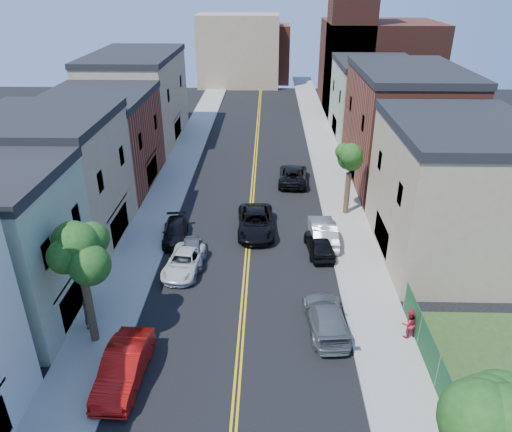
# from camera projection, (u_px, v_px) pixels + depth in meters

# --- Properties ---
(sidewalk_left) EXTENTS (3.20, 100.00, 0.15)m
(sidewalk_left) POSITION_uv_depth(u_px,v_px,m) (178.00, 168.00, 49.40)
(sidewalk_left) COLOR gray
(sidewalk_left) RESTS_ON ground
(sidewalk_right) EXTENTS (3.20, 100.00, 0.15)m
(sidewalk_right) POSITION_uv_depth(u_px,v_px,m) (331.00, 170.00, 49.03)
(sidewalk_right) COLOR gray
(sidewalk_right) RESTS_ON ground
(curb_left) EXTENTS (0.30, 100.00, 0.15)m
(curb_left) POSITION_uv_depth(u_px,v_px,m) (195.00, 169.00, 49.36)
(curb_left) COLOR gray
(curb_left) RESTS_ON ground
(curb_right) EXTENTS (0.30, 100.00, 0.15)m
(curb_right) POSITION_uv_depth(u_px,v_px,m) (314.00, 170.00, 49.07)
(curb_right) COLOR gray
(curb_right) RESTS_ON ground
(bldg_left_tan_near) EXTENTS (9.00, 10.00, 9.00)m
(bldg_left_tan_near) POSITION_uv_depth(u_px,v_px,m) (52.00, 185.00, 34.15)
(bldg_left_tan_near) COLOR #998466
(bldg_left_tan_near) RESTS_ON ground
(bldg_left_brick) EXTENTS (9.00, 12.00, 8.00)m
(bldg_left_brick) POSITION_uv_depth(u_px,v_px,m) (101.00, 143.00, 44.20)
(bldg_left_brick) COLOR brown
(bldg_left_brick) RESTS_ON ground
(bldg_left_tan_far) EXTENTS (9.00, 16.00, 9.50)m
(bldg_left_tan_far) POSITION_uv_depth(u_px,v_px,m) (138.00, 100.00, 56.37)
(bldg_left_tan_far) COLOR #998466
(bldg_left_tan_far) RESTS_ON ground
(bldg_right_tan) EXTENTS (9.00, 12.00, 9.00)m
(bldg_right_tan) POSITION_uv_depth(u_px,v_px,m) (453.00, 195.00, 32.61)
(bldg_right_tan) COLOR #998466
(bldg_right_tan) RESTS_ON ground
(bldg_right_brick) EXTENTS (9.00, 14.00, 10.00)m
(bldg_right_brick) POSITION_uv_depth(u_px,v_px,m) (403.00, 129.00, 44.89)
(bldg_right_brick) COLOR brown
(bldg_right_brick) RESTS_ON ground
(bldg_right_palegrn) EXTENTS (9.00, 12.00, 8.50)m
(bldg_right_palegrn) POSITION_uv_depth(u_px,v_px,m) (373.00, 102.00, 57.74)
(bldg_right_palegrn) COLOR gray
(bldg_right_palegrn) RESTS_ON ground
(church) EXTENTS (16.20, 14.20, 22.60)m
(church) POSITION_uv_depth(u_px,v_px,m) (372.00, 57.00, 69.80)
(church) COLOR #4C2319
(church) RESTS_ON ground
(backdrop_left) EXTENTS (14.00, 8.00, 12.00)m
(backdrop_left) POSITION_uv_depth(u_px,v_px,m) (238.00, 51.00, 84.17)
(backdrop_left) COLOR #998466
(backdrop_left) RESTS_ON ground
(backdrop_center) EXTENTS (10.00, 8.00, 10.00)m
(backdrop_center) POSITION_uv_depth(u_px,v_px,m) (262.00, 54.00, 88.10)
(backdrop_center) COLOR brown
(backdrop_center) RESTS_ON ground
(fence_right) EXTENTS (0.04, 15.00, 1.90)m
(fence_right) POSITION_uv_depth(u_px,v_px,m) (448.00, 398.00, 21.29)
(fence_right) COLOR #143F1E
(fence_right) RESTS_ON sidewalk_right
(tree_left_mid) EXTENTS (5.20, 5.20, 9.29)m
(tree_left_mid) POSITION_uv_depth(u_px,v_px,m) (76.00, 235.00, 23.25)
(tree_left_mid) COLOR #3C2E1E
(tree_left_mid) RESTS_ON sidewalk_left
(tree_right_corner) EXTENTS (5.80, 5.80, 10.35)m
(tree_right_corner) POSITION_uv_depth(u_px,v_px,m) (496.00, 390.00, 13.63)
(tree_right_corner) COLOR #3C2E1E
(tree_right_corner) RESTS_ON sidewalk_right
(tree_right_far) EXTENTS (4.40, 4.40, 8.03)m
(tree_right_far) POSITION_uv_depth(u_px,v_px,m) (352.00, 148.00, 37.55)
(tree_right_far) COLOR #3C2E1E
(tree_right_far) RESTS_ON sidewalk_right
(red_sedan) EXTENTS (2.02, 5.27, 1.71)m
(red_sedan) POSITION_uv_depth(u_px,v_px,m) (124.00, 367.00, 23.28)
(red_sedan) COLOR #AE0F0B
(red_sedan) RESTS_ON ground
(white_pickup) EXTENTS (2.68, 4.97, 1.32)m
(white_pickup) POSITION_uv_depth(u_px,v_px,m) (184.00, 262.00, 32.16)
(white_pickup) COLOR silver
(white_pickup) RESTS_ON ground
(grey_car_left) EXTENTS (1.96, 4.03, 1.33)m
(grey_car_left) POSITION_uv_depth(u_px,v_px,m) (192.00, 252.00, 33.28)
(grey_car_left) COLOR #55585D
(grey_car_left) RESTS_ON ground
(black_car_left) EXTENTS (2.29, 4.61, 1.29)m
(black_car_left) POSITION_uv_depth(u_px,v_px,m) (175.00, 232.00, 35.99)
(black_car_left) COLOR black
(black_car_left) RESTS_ON ground
(grey_car_right) EXTENTS (2.53, 5.38, 1.52)m
(grey_car_right) POSITION_uv_depth(u_px,v_px,m) (326.00, 317.00, 26.80)
(grey_car_right) COLOR #585C60
(grey_car_right) RESTS_ON ground
(black_car_right) EXTENTS (2.14, 4.47, 1.47)m
(black_car_right) POSITION_uv_depth(u_px,v_px,m) (319.00, 244.00, 34.23)
(black_car_right) COLOR black
(black_car_right) RESTS_ON ground
(silver_car_right) EXTENTS (1.93, 5.22, 1.71)m
(silver_car_right) POSITION_uv_depth(u_px,v_px,m) (323.00, 232.00, 35.59)
(silver_car_right) COLOR #AAAEB2
(silver_car_right) RESTS_ON ground
(dark_car_right_far) EXTENTS (2.98, 5.80, 1.57)m
(dark_car_right_far) POSITION_uv_depth(u_px,v_px,m) (293.00, 175.00, 45.91)
(dark_car_right_far) COLOR black
(dark_car_right_far) RESTS_ON ground
(black_suv_lane) EXTENTS (2.99, 6.04, 1.65)m
(black_suv_lane) POSITION_uv_depth(u_px,v_px,m) (256.00, 222.00, 36.98)
(black_suv_lane) COLOR black
(black_suv_lane) RESTS_ON ground
(pedestrian_left) EXTENTS (0.62, 0.75, 1.75)m
(pedestrian_left) POSITION_uv_depth(u_px,v_px,m) (88.00, 314.00, 26.62)
(pedestrian_left) COLOR #292931
(pedestrian_left) RESTS_ON sidewalk_left
(pedestrian_right) EXTENTS (1.01, 0.88, 1.75)m
(pedestrian_right) POSITION_uv_depth(u_px,v_px,m) (409.00, 323.00, 25.93)
(pedestrian_right) COLOR #B41B31
(pedestrian_right) RESTS_ON sidewalk_right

